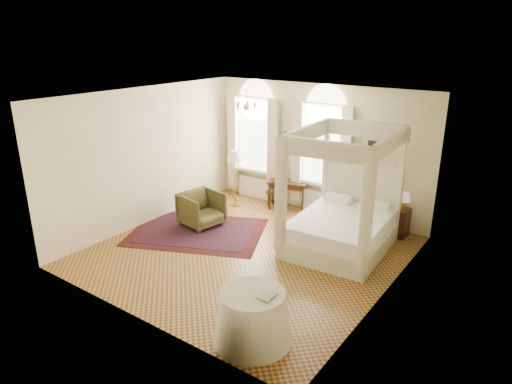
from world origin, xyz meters
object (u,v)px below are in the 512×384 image
Objects in this scene: armchair at (201,209)px; side_table at (252,317)px; writing_desk at (288,185)px; canopy_bed at (341,223)px; coffee_table at (202,203)px; nightstand at (398,222)px; stool at (275,193)px; floor_lamp at (234,159)px.

armchair is 0.76× the size of side_table.
canopy_bed is at bearing -32.57° from writing_desk.
writing_desk is at bearing 50.04° from coffee_table.
nightstand is 4.80m from coffee_table.
coffee_table is (-3.68, -0.34, -0.23)m from canopy_bed.
stool is at bearing -179.89° from nightstand.
stool is at bearing 35.43° from floor_lamp.
nightstand is at bearing 60.99° from canopy_bed.
armchair is 0.60× the size of floor_lamp.
canopy_bed is at bearing 5.29° from coffee_table.
floor_lamp is at bearing 167.52° from canopy_bed.
armchair is (-3.31, -0.78, -0.18)m from canopy_bed.
armchair reaches higher than writing_desk.
stool is at bearing 58.43° from coffee_table.
side_table is (2.91, -5.06, 0.05)m from stool.
floor_lamp is (-0.19, 1.56, 0.89)m from armchair.
nightstand is at bearing -51.78° from armchair.
armchair is 4.61m from side_table.
side_table is at bearing -85.30° from canopy_bed.
canopy_bed is 1.70× the size of floor_lamp.
canopy_bed is at bearing -119.01° from nightstand.
floor_lamp is at bearing -153.56° from writing_desk.
armchair is at bearing -116.50° from writing_desk.
writing_desk is 1.23× the size of armchair.
canopy_bed reaches higher than stool.
canopy_bed reaches higher than armchair.
writing_desk reaches higher than stool.
side_table is (3.61, -2.87, -0.01)m from armchair.
floor_lamp is at bearing 80.59° from coffee_table.
armchair reaches higher than nightstand.
coffee_table is 5.18m from side_table.
stool reaches higher than coffee_table.
nightstand is (0.78, 1.41, -0.26)m from canopy_bed.
writing_desk is 2.46m from armchair.
coffee_table is (-0.38, 0.44, -0.05)m from armchair.
writing_desk is 1.67× the size of coffee_table.
writing_desk is at bearing 0.94° from stool.
coffee_table is at bearing -158.55° from nightstand.
nightstand is 0.72× the size of armchair.
side_table is (3.98, -3.31, 0.04)m from coffee_table.
side_table is at bearing -118.51° from armchair.
writing_desk is 2.31m from coffee_table.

